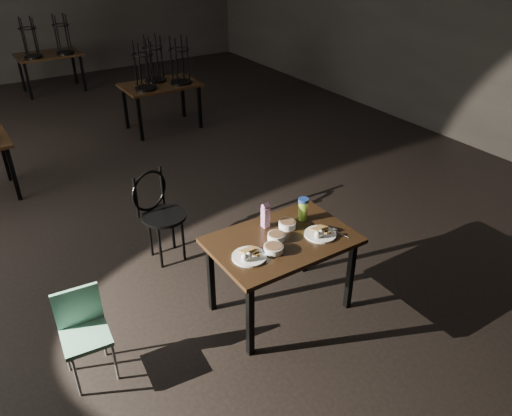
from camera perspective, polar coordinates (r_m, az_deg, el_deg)
main_table at (r=4.22m, az=2.96°, el=-4.40°), size 1.20×0.80×0.75m
plate_left at (r=3.93m, az=-0.79°, el=-5.41°), size 0.28×0.28×0.09m
plate_right at (r=4.23m, az=7.37°, el=-2.84°), size 0.27×0.27×0.09m
bowl_near at (r=4.14m, az=2.32°, el=-3.29°), size 0.15×0.15×0.06m
bowl_far at (r=4.31m, az=3.59°, el=-1.86°), size 0.15×0.15×0.06m
bowl_big at (r=4.00m, az=2.01°, el=-4.66°), size 0.16×0.16×0.05m
juice_carton at (r=4.27m, az=1.09°, el=-0.90°), size 0.06×0.06×0.23m
water_bottle at (r=4.40m, az=5.41°, el=-0.09°), size 0.10×0.10×0.21m
spoon at (r=4.33m, az=9.14°, el=-2.46°), size 0.05×0.20×0.01m
bentwood_chair at (r=5.06m, az=-11.07°, el=-0.10°), size 0.49×0.48×0.94m
school_chair at (r=4.01m, az=-19.17°, el=-12.74°), size 0.37×0.37×0.74m
bg_table_right at (r=8.38m, az=-10.87°, el=13.93°), size 1.20×0.80×1.48m
bg_table_far at (r=10.98m, az=-22.63°, el=15.94°), size 1.20×0.80×1.48m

